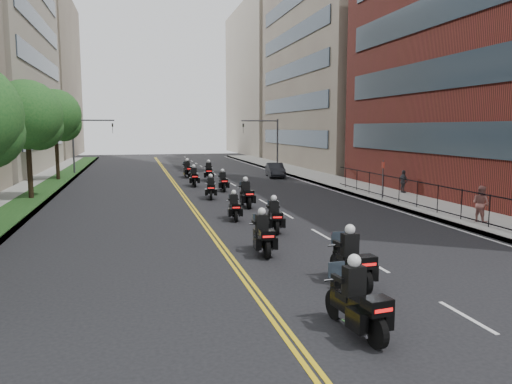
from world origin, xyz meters
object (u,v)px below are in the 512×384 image
Objects in this scene: pedestrian_b at (481,204)px; motorcycle_6 at (211,189)px; motorcycle_0 at (357,303)px; motorcycle_10 at (187,170)px; motorcycle_8 at (194,178)px; motorcycle_9 at (209,172)px; pedestrian_c at (403,182)px; motorcycle_3 at (274,217)px; motorcycle_4 at (234,208)px; motorcycle_5 at (246,195)px; motorcycle_2 at (263,236)px; motorcycle_7 at (223,182)px; parked_sedan at (275,170)px; motorcycle_1 at (352,262)px.

motorcycle_6 is at bearing 28.78° from pedestrian_b.
motorcycle_10 is (0.05, 36.95, -0.01)m from motorcycle_0.
motorcycle_10 is at bearing 90.21° from motorcycle_8.
motorcycle_9 reaches higher than pedestrian_c.
pedestrian_c reaches higher than motorcycle_3.
motorcycle_4 is 4.14m from motorcycle_5.
motorcycle_2 is 1.13× the size of motorcycle_4.
motorcycle_3 reaches higher than motorcycle_7.
motorcycle_6 reaches higher than motorcycle_7.
motorcycle_8 is at bearing 101.43° from motorcycle_3.
motorcycle_0 reaches higher than motorcycle_7.
parked_sedan is (6.64, 9.12, 0.02)m from motorcycle_7.
pedestrian_b is 1.11× the size of pedestrian_c.
motorcycle_10 reaches higher than motorcycle_5.
motorcycle_0 is 1.11× the size of motorcycle_6.
motorcycle_1 is 0.99× the size of motorcycle_9.
motorcycle_0 is 14.61m from motorcycle_4.
motorcycle_6 is 0.94× the size of motorcycle_8.
motorcycle_10 is 1.40× the size of pedestrian_b.
motorcycle_4 is at bearing 116.52° from motorcycle_3.
motorcycle_9 is at bearing 89.29° from motorcycle_4.
motorcycle_3 is 1.01× the size of motorcycle_7.
motorcycle_2 is (-1.61, 4.28, -0.04)m from motorcycle_1.
motorcycle_5 is 7.77m from motorcycle_7.
motorcycle_8 is at bearing 90.09° from motorcycle_1.
motorcycle_0 is at bearing -86.47° from motorcycle_4.
motorcycle_1 reaches higher than parked_sedan.
parked_sedan is (6.59, 1.60, -0.06)m from motorcycle_9.
motorcycle_6 is 1.00× the size of motorcycle_7.
motorcycle_6 is 4.10m from motorcycle_7.
motorcycle_5 is 1.09× the size of motorcycle_6.
motorcycle_4 is at bearing 55.24° from pedestrian_b.
motorcycle_1 is at bearing -84.64° from motorcycle_8.
motorcycle_2 is 0.93× the size of motorcycle_9.
pedestrian_c is (5.22, -14.23, 0.27)m from parked_sedan.
motorcycle_6 is at bearing 103.10° from motorcycle_3.
motorcycle_0 is 1.10× the size of motorcycle_3.
motorcycle_0 is 1.01× the size of motorcycle_10.
motorcycle_6 is at bearing -86.06° from motorcycle_8.
motorcycle_3 is 14.96m from motorcycle_7.
pedestrian_c is at bearing -39.77° from motorcycle_9.
pedestrian_b is at bearing -75.07° from parked_sedan.
motorcycle_9 is at bearing 67.90° from motorcycle_8.
motorcycle_6 is (-1.30, 19.14, -0.07)m from motorcycle_1.
motorcycle_0 reaches higher than motorcycle_2.
motorcycle_8 is (0.07, 22.23, 0.01)m from motorcycle_2.
motorcycle_1 reaches higher than motorcycle_10.
parked_sedan is at bearing 75.22° from motorcycle_2.
motorcycle_0 is at bearing -87.63° from motorcycle_8.
motorcycle_1 is 21.54m from pedestrian_c.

